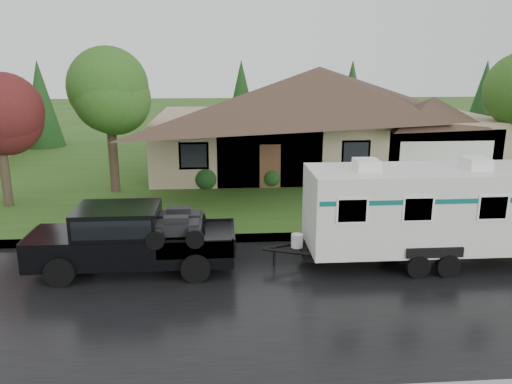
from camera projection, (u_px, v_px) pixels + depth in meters
ground at (339, 263)px, 15.48m from camera, size 140.00×140.00×0.00m
road at (356, 292)px, 13.55m from camera, size 140.00×8.00×0.01m
curb at (324, 236)px, 17.63m from camera, size 140.00×0.50×0.15m
lawn at (280, 164)px, 29.92m from camera, size 140.00×26.00×0.15m
house_main at (324, 106)px, 28.06m from camera, size 19.44×10.80×6.90m
tree_left_green at (109, 94)px, 22.31m from camera, size 3.90×3.90×6.45m
shrub_row at (335, 175)px, 24.42m from camera, size 13.60×1.00×1.00m
pickup_truck at (129, 236)px, 14.71m from camera, size 5.91×2.25×1.97m
travel_trailer at (421, 208)px, 15.16m from camera, size 7.30×2.56×3.27m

